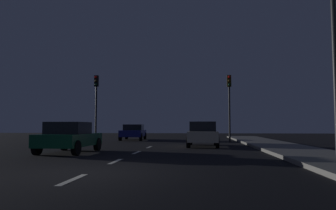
# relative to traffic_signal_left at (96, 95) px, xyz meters

# --- Properties ---
(ground_plane) EXTENTS (80.00, 80.00, 0.00)m
(ground_plane) POSITION_rel_traffic_signal_left_xyz_m (5.29, -9.29, -3.71)
(ground_plane) COLOR black
(sidewalk_curb_right) EXTENTS (3.00, 40.00, 0.15)m
(sidewalk_curb_right) POSITION_rel_traffic_signal_left_xyz_m (12.79, -9.29, -3.63)
(sidewalk_curb_right) COLOR gray
(sidewalk_curb_right) RESTS_ON ground_plane
(lane_stripe_nearest) EXTENTS (0.16, 1.60, 0.01)m
(lane_stripe_nearest) POSITION_rel_traffic_signal_left_xyz_m (5.29, -17.49, -3.70)
(lane_stripe_nearest) COLOR silver
(lane_stripe_nearest) RESTS_ON ground_plane
(lane_stripe_second) EXTENTS (0.16, 1.60, 0.01)m
(lane_stripe_second) POSITION_rel_traffic_signal_left_xyz_m (5.29, -13.69, -3.70)
(lane_stripe_second) COLOR silver
(lane_stripe_second) RESTS_ON ground_plane
(lane_stripe_third) EXTENTS (0.16, 1.60, 0.01)m
(lane_stripe_third) POSITION_rel_traffic_signal_left_xyz_m (5.29, -9.89, -3.70)
(lane_stripe_third) COLOR silver
(lane_stripe_third) RESTS_ON ground_plane
(lane_stripe_fourth) EXTENTS (0.16, 1.60, 0.01)m
(lane_stripe_fourth) POSITION_rel_traffic_signal_left_xyz_m (5.29, -6.09, -3.70)
(lane_stripe_fourth) COLOR silver
(lane_stripe_fourth) RESTS_ON ground_plane
(traffic_signal_left) EXTENTS (0.32, 0.38, 5.33)m
(traffic_signal_left) POSITION_rel_traffic_signal_left_xyz_m (0.00, 0.00, 0.00)
(traffic_signal_left) COLOR black
(traffic_signal_left) RESTS_ON ground_plane
(traffic_signal_right) EXTENTS (0.32, 0.38, 5.18)m
(traffic_signal_right) POSITION_rel_traffic_signal_left_xyz_m (10.57, -0.00, -0.09)
(traffic_signal_right) COLOR black
(traffic_signal_right) RESTS_ON ground_plane
(car_stopped_ahead) EXTENTS (1.89, 4.13, 1.50)m
(car_stopped_ahead) POSITION_rel_traffic_signal_left_xyz_m (8.45, -5.13, -2.95)
(car_stopped_ahead) COLOR beige
(car_stopped_ahead) RESTS_ON ground_plane
(car_adjacent_lane) EXTENTS (2.00, 3.83, 1.43)m
(car_adjacent_lane) POSITION_rel_traffic_signal_left_xyz_m (2.21, -10.38, -2.98)
(car_adjacent_lane) COLOR #0F4C2D
(car_adjacent_lane) RESTS_ON ground_plane
(car_oncoming_far) EXTENTS (2.20, 4.43, 1.38)m
(car_oncoming_far) POSITION_rel_traffic_signal_left_xyz_m (2.37, 3.34, -2.99)
(car_oncoming_far) COLOR navy
(car_oncoming_far) RESTS_ON ground_plane
(street_lamp_right) EXTENTS (1.95, 0.36, 7.36)m
(street_lamp_right) POSITION_rel_traffic_signal_left_xyz_m (12.80, -12.93, 0.72)
(street_lamp_right) COLOR #2D2D30
(street_lamp_right) RESTS_ON ground_plane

